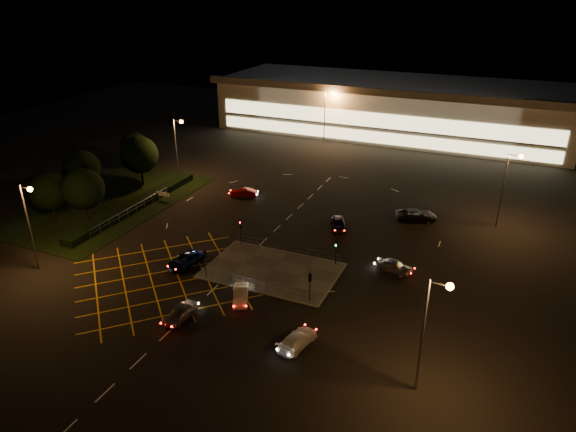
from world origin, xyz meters
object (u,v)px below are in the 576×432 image
at_px(signal_ne, 336,246).
at_px(signal_se, 310,281).
at_px(car_left_blue, 185,260).
at_px(car_near_silver, 180,313).
at_px(car_right_silver, 394,266).
at_px(car_circ_red, 244,193).
at_px(car_queue_white, 241,295).
at_px(car_east_grey, 416,215).
at_px(car_far_dkgrey, 338,224).
at_px(signal_nw, 241,228).
at_px(signal_sw, 205,258).
at_px(car_approach_white, 297,339).

bearing_deg(signal_ne, signal_se, -90.00).
bearing_deg(car_left_blue, car_near_silver, -49.61).
bearing_deg(signal_se, car_right_silver, -124.41).
relative_size(car_near_silver, car_circ_red, 1.04).
height_order(signal_ne, car_queue_white, signal_ne).
bearing_deg(signal_ne, car_right_silver, 11.64).
relative_size(car_circ_red, car_east_grey, 0.71).
height_order(car_left_blue, car_far_dkgrey, car_left_blue).
relative_size(car_near_silver, car_east_grey, 0.74).
height_order(signal_nw, car_queue_white, signal_nw).
height_order(signal_sw, car_east_grey, signal_sw).
distance_m(signal_sw, car_circ_red, 23.23).
height_order(car_queue_white, car_left_blue, car_queue_white).
distance_m(signal_se, car_approach_white, 7.15).
bearing_deg(car_approach_white, car_right_silver, -94.65).
xyz_separation_m(signal_nw, car_approach_white, (13.47, -14.77, -1.72)).
bearing_deg(car_near_silver, car_far_dkgrey, 75.24).
distance_m(car_right_silver, car_approach_white, 16.81).
bearing_deg(car_right_silver, signal_se, 153.65).
bearing_deg(car_queue_white, signal_sw, 129.84).
xyz_separation_m(signal_sw, car_approach_white, (13.47, -6.78, -1.72)).
distance_m(car_left_blue, car_far_dkgrey, 20.49).
xyz_separation_m(signal_ne, car_east_grey, (6.04, 15.76, -1.61)).
distance_m(car_queue_white, car_circ_red, 27.64).
height_order(signal_se, signal_nw, same).
distance_m(signal_nw, car_east_grey, 24.01).
bearing_deg(car_right_silver, car_queue_white, 140.76).
bearing_deg(car_left_blue, car_right_silver, 29.32).
xyz_separation_m(signal_se, car_circ_red, (-19.14, 22.04, -1.73)).
distance_m(signal_ne, car_left_blue, 17.00).
relative_size(signal_nw, car_left_blue, 0.68).
height_order(signal_ne, car_east_grey, signal_ne).
bearing_deg(car_circ_red, car_right_silver, 44.69).
relative_size(signal_sw, car_queue_white, 0.80).
distance_m(car_near_silver, car_east_grey, 35.24).
relative_size(signal_nw, car_far_dkgrey, 0.72).
distance_m(signal_sw, car_far_dkgrey, 19.66).
bearing_deg(car_queue_white, car_east_grey, 38.57).
bearing_deg(car_right_silver, signal_sw, 124.91).
distance_m(signal_se, car_left_blue, 15.64).
bearing_deg(signal_sw, car_far_dkgrey, -118.19).
height_order(car_near_silver, car_far_dkgrey, car_near_silver).
bearing_deg(car_right_silver, car_approach_white, 171.13).
bearing_deg(car_left_blue, car_approach_white, -16.18).
bearing_deg(car_near_silver, signal_ne, 58.70).
bearing_deg(car_queue_white, car_far_dkgrey, 53.43).
relative_size(car_far_dkgrey, car_circ_red, 1.14).
distance_m(signal_sw, car_near_silver, 7.96).
height_order(signal_se, car_left_blue, signal_se).
bearing_deg(car_circ_red, car_far_dkgrey, 54.98).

